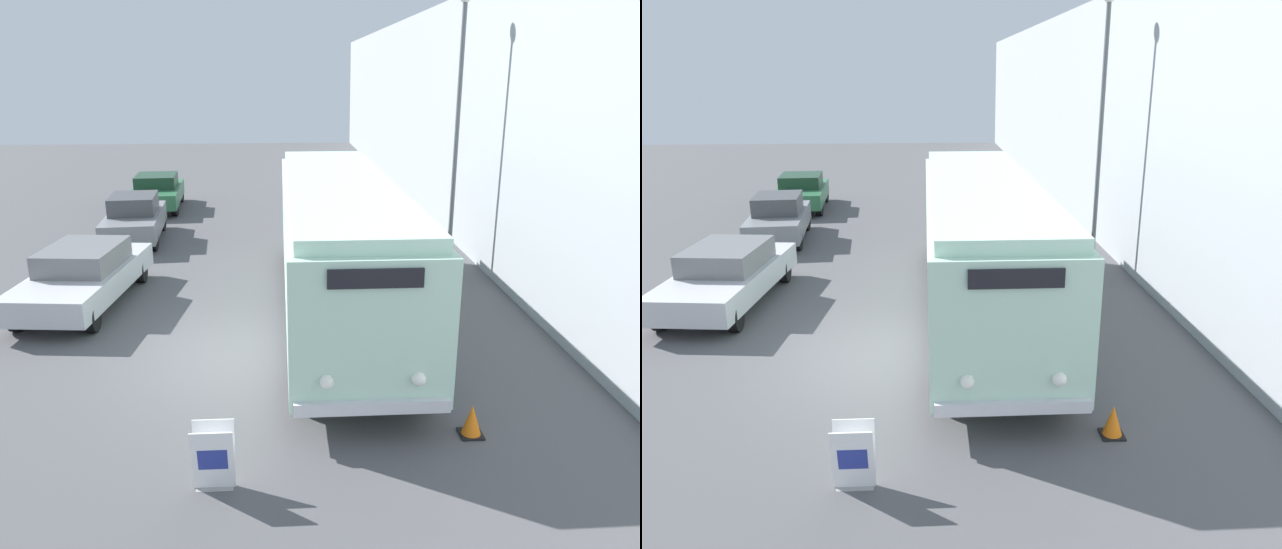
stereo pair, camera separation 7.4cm
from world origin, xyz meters
The scene contains 9 objects.
ground_plane centered at (0.00, 0.00, 0.00)m, with size 80.00×80.00×0.00m, color #4C4C4F.
building_wall_right centered at (6.78, 10.00, 3.84)m, with size 0.30×60.00×7.67m.
vintage_bus centered at (2.23, 2.24, 1.78)m, with size 2.47×11.08×3.12m.
sign_board centered at (-0.03, -4.16, 0.46)m, with size 0.56×0.35×0.94m.
streetlamp centered at (5.60, 5.08, 4.69)m, with size 0.36×0.36×7.38m.
parked_car_near centered at (-3.83, 3.20, 0.73)m, with size 2.40×4.97×1.43m.
parked_car_mid centered at (-3.92, 9.23, 0.76)m, with size 2.03×4.21×1.53m.
parked_car_far centered at (-4.13, 14.41, 0.73)m, with size 2.16×4.34×1.41m.
traffic_cone centered at (3.81, -3.12, 0.25)m, with size 0.36×0.36×0.51m.
Camera 2 is at (1.01, -11.39, 5.33)m, focal length 35.00 mm.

